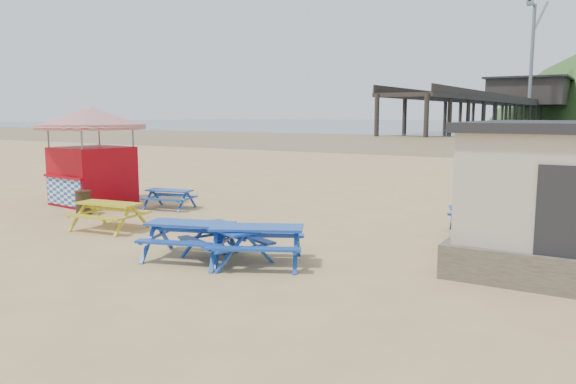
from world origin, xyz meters
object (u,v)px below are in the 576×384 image
Objects in this scene: ice_cream_kiosk at (91,143)px; litter_bin at (83,202)px; picnic_table_blue_a at (169,199)px; picnic_table_yellow at (109,216)px.

litter_bin is at bearing -42.19° from ice_cream_kiosk.
ice_cream_kiosk is 2.87m from litter_bin.
litter_bin is (1.45, -1.64, -1.86)m from ice_cream_kiosk.
ice_cream_kiosk is (-3.12, -0.68, 1.92)m from picnic_table_blue_a.
picnic_table_yellow is 5.38m from ice_cream_kiosk.
picnic_table_yellow reaches higher than picnic_table_blue_a.
litter_bin is at bearing -137.70° from picnic_table_blue_a.
picnic_table_blue_a is at bearing 98.67° from picnic_table_yellow.
ice_cream_kiosk reaches higher than litter_bin.
ice_cream_kiosk reaches higher than picnic_table_blue_a.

